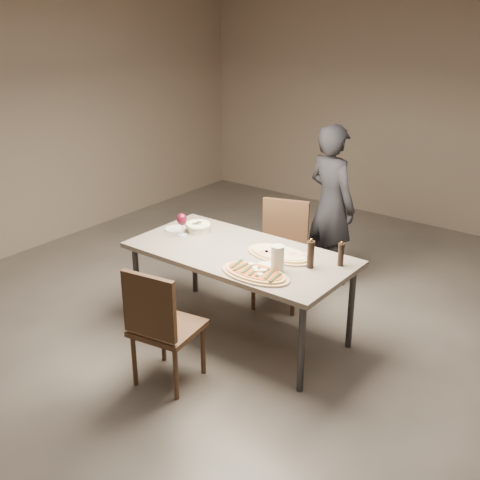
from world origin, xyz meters
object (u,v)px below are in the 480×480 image
Objects in this scene: zucchini_pizza at (255,273)px; carafe at (277,259)px; dining_table at (240,258)px; diner at (331,205)px; chair_far at (282,247)px; bread_basket at (198,226)px; ham_pizza at (280,254)px; chair_near at (160,322)px; pepper_mill_left at (311,254)px.

carafe reaches higher than zucchini_pizza.
dining_table is 8.72× the size of carafe.
chair_far is at bearing 97.14° from diner.
diner reaches higher than carafe.
bread_basket is 0.23× the size of chair_far.
diner is at bearing 88.52° from ham_pizza.
diner is (0.13, 0.64, 0.25)m from chair_far.
zucchini_pizza reaches higher than ham_pizza.
carafe is (0.15, -0.26, 0.09)m from ham_pizza.
diner reaches higher than chair_near.
zucchini_pizza is 0.61× the size of chair_near.
dining_table is at bearing 163.19° from carafe.
ham_pizza reaches higher than dining_table.
pepper_mill_left is at bearing -3.08° from bread_basket.
ham_pizza is 2.63× the size of bread_basket.
dining_table is 3.20× the size of zucchini_pizza.
diner reaches higher than dining_table.
zucchini_pizza reaches higher than dining_table.
dining_table is at bearing 131.22° from zucchini_pizza.
ham_pizza is 0.86m from bread_basket.
chair_far is (-0.07, 1.64, 0.01)m from chair_near.
diner is (-0.30, 1.65, 0.02)m from zucchini_pizza.
zucchini_pizza is 0.60× the size of chair_far.
pepper_mill_left is (1.16, -0.06, 0.06)m from bread_basket.
carafe reaches higher than chair_far.
bread_basket is 0.23× the size of chair_near.
zucchini_pizza is 1.12m from chair_far.
bread_basket reaches higher than zucchini_pizza.
zucchini_pizza is at bearing 119.23° from diner.
carafe is 0.96m from chair_near.
chair_near is at bearing -119.02° from ham_pizza.
diner is (-0.39, 1.50, -0.07)m from carafe.
chair_near is (0.55, -1.05, -0.28)m from bread_basket.
diner reaches higher than chair_far.
zucchini_pizza is at bearing -94.65° from ham_pizza.
dining_table is 0.46m from zucchini_pizza.
chair_far reaches higher than ham_pizza.
dining_table is at bearing 106.70° from diner.
bread_basket is 0.93× the size of pepper_mill_left.
dining_table is at bearing -170.26° from ham_pizza.
bread_basket reaches higher than ham_pizza.
ham_pizza is at bearing 22.17° from dining_table.
chair_far is (-0.68, 0.65, -0.33)m from pepper_mill_left.
pepper_mill_left is at bearing 131.89° from diner.
carafe is at bearing -15.29° from bread_basket.
chair_near reaches higher than zucchini_pizza.
pepper_mill_left reaches higher than bread_basket.
chair_far reaches higher than bread_basket.
chair_near is 1.64m from chair_far.
carafe is at bearing 123.61° from diner.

